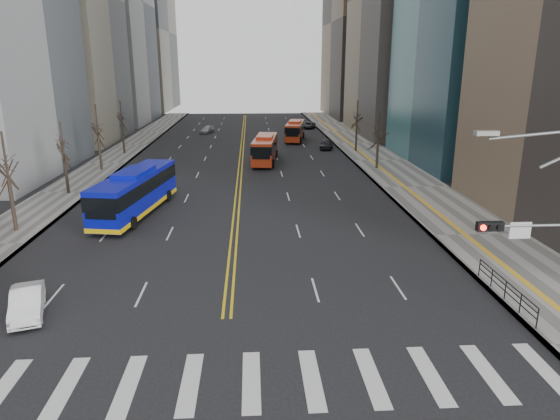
# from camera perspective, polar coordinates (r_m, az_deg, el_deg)

# --- Properties ---
(ground) EXTENTS (220.00, 220.00, 0.00)m
(ground) POSITION_cam_1_polar(r_m,az_deg,el_deg) (20.59, -6.77, -18.95)
(ground) COLOR black
(sidewalk_right) EXTENTS (7.00, 130.00, 0.15)m
(sidewalk_right) POSITION_cam_1_polar(r_m,az_deg,el_deg) (64.94, 11.20, 5.58)
(sidewalk_right) COLOR slate
(sidewalk_right) RESTS_ON ground
(sidewalk_left) EXTENTS (5.00, 130.00, 0.15)m
(sidewalk_left) POSITION_cam_1_polar(r_m,az_deg,el_deg) (65.37, -19.18, 5.05)
(sidewalk_left) COLOR slate
(sidewalk_left) RESTS_ON ground
(crosswalk) EXTENTS (26.70, 4.00, 0.01)m
(crosswalk) POSITION_cam_1_polar(r_m,az_deg,el_deg) (20.59, -6.77, -18.93)
(crosswalk) COLOR silver
(crosswalk) RESTS_ON ground
(centerline) EXTENTS (0.55, 100.00, 0.01)m
(centerline) POSITION_cam_1_polar(r_m,az_deg,el_deg) (72.77, -4.37, 6.92)
(centerline) COLOR gold
(centerline) RESTS_ON ground
(signal_mast) EXTENTS (5.37, 0.37, 9.39)m
(signal_mast) POSITION_cam_1_polar(r_m,az_deg,el_deg) (23.59, 28.74, -3.01)
(signal_mast) COLOR gray
(signal_mast) RESTS_ON ground
(pedestrian_railing) EXTENTS (0.06, 6.06, 1.02)m
(pedestrian_railing) POSITION_cam_1_polar(r_m,az_deg,el_deg) (28.45, 24.39, -8.03)
(pedestrian_railing) COLOR black
(pedestrian_railing) RESTS_ON sidewalk_right
(street_trees) EXTENTS (35.20, 47.20, 7.60)m
(street_trees) POSITION_cam_1_polar(r_m,az_deg,el_deg) (52.50, -12.76, 8.30)
(street_trees) COLOR black
(street_trees) RESTS_ON ground
(blue_bus) EXTENTS (4.78, 12.92, 3.67)m
(blue_bus) POSITION_cam_1_polar(r_m,az_deg,el_deg) (42.34, -16.19, 2.11)
(blue_bus) COLOR #0C13BA
(blue_bus) RESTS_ON ground
(red_bus_near) EXTENTS (3.66, 10.86, 3.39)m
(red_bus_near) POSITION_cam_1_polar(r_m,az_deg,el_deg) (62.67, -1.73, 7.18)
(red_bus_near) COLOR red
(red_bus_near) RESTS_ON ground
(red_bus_far) EXTENTS (4.03, 10.27, 3.21)m
(red_bus_far) POSITION_cam_1_polar(r_m,az_deg,el_deg) (81.08, 1.72, 9.20)
(red_bus_far) COLOR red
(red_bus_far) RESTS_ON ground
(car_white) EXTENTS (2.61, 4.29, 1.33)m
(car_white) POSITION_cam_1_polar(r_m,az_deg,el_deg) (27.69, -26.94, -9.39)
(car_white) COLOR white
(car_white) RESTS_ON ground
(car_dark_mid) EXTENTS (2.63, 4.39, 1.40)m
(car_dark_mid) POSITION_cam_1_polar(r_m,az_deg,el_deg) (73.04, 5.33, 7.49)
(car_dark_mid) COLOR black
(car_dark_mid) RESTS_ON ground
(car_silver) EXTENTS (2.74, 4.32, 1.17)m
(car_silver) POSITION_cam_1_polar(r_m,az_deg,el_deg) (91.08, -8.36, 9.06)
(car_silver) COLOR #A9A9AE
(car_silver) RESTS_ON ground
(car_dark_far) EXTENTS (3.09, 4.65, 1.19)m
(car_dark_far) POSITION_cam_1_polar(r_m,az_deg,el_deg) (96.94, 3.35, 9.64)
(car_dark_far) COLOR black
(car_dark_far) RESTS_ON ground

